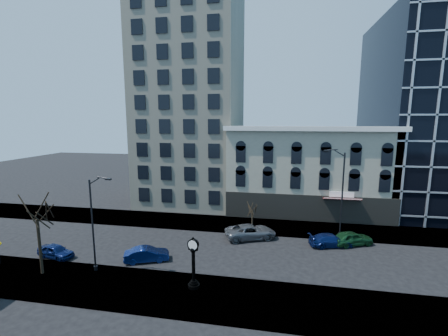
% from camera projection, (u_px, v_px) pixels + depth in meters
% --- Properties ---
extents(ground, '(160.00, 160.00, 0.00)m').
position_uv_depth(ground, '(198.00, 249.00, 31.04)').
color(ground, black).
rests_on(ground, ground).
extents(sidewalk_far, '(160.00, 6.00, 0.12)m').
position_uv_depth(sidewalk_far, '(214.00, 223.00, 38.80)').
color(sidewalk_far, gray).
rests_on(sidewalk_far, ground).
extents(sidewalk_near, '(160.00, 6.00, 0.12)m').
position_uv_depth(sidewalk_near, '(171.00, 292.00, 23.26)').
color(sidewalk_near, gray).
rests_on(sidewalk_near, ground).
extents(cream_tower, '(15.90, 15.40, 42.50)m').
position_uv_depth(cream_tower, '(190.00, 81.00, 47.37)').
color(cream_tower, beige).
rests_on(cream_tower, ground).
extents(victorian_row, '(22.60, 11.19, 12.50)m').
position_uv_depth(victorian_row, '(306.00, 171.00, 43.39)').
color(victorian_row, '#A49F87').
rests_on(victorian_row, ground).
extents(glass_office, '(20.00, 20.15, 28.00)m').
position_uv_depth(glass_office, '(448.00, 115.00, 43.44)').
color(glass_office, black).
rests_on(glass_office, ground).
extents(street_clock, '(0.96, 0.96, 4.21)m').
position_uv_depth(street_clock, '(193.00, 265.00, 23.54)').
color(street_clock, black).
rests_on(street_clock, sidewalk_near).
extents(street_lamp_near, '(2.24, 0.51, 8.68)m').
position_uv_depth(street_lamp_near, '(97.00, 199.00, 25.34)').
color(street_lamp_near, black).
rests_on(street_lamp_near, sidewalk_near).
extents(street_lamp_far, '(2.64, 0.54, 10.21)m').
position_uv_depth(street_lamp_far, '(337.00, 170.00, 33.14)').
color(street_lamp_far, black).
rests_on(street_lamp_far, sidewalk_far).
extents(bare_tree_near, '(4.59, 4.59, 7.87)m').
position_uv_depth(bare_tree_near, '(36.00, 207.00, 25.08)').
color(bare_tree_near, black).
rests_on(bare_tree_near, sidewalk_near).
extents(bare_tree_far, '(2.33, 2.33, 4.00)m').
position_uv_depth(bare_tree_far, '(252.00, 206.00, 35.69)').
color(bare_tree_far, black).
rests_on(bare_tree_far, sidewalk_far).
extents(car_near_a, '(3.99, 2.23, 1.28)m').
position_uv_depth(car_near_a, '(56.00, 251.00, 29.17)').
color(car_near_a, '#0C194C').
rests_on(car_near_a, ground).
extents(car_near_b, '(4.38, 2.89, 1.36)m').
position_uv_depth(car_near_b, '(147.00, 254.00, 28.39)').
color(car_near_b, '#0C194C').
rests_on(car_near_b, ground).
extents(car_far_a, '(6.32, 4.63, 1.60)m').
position_uv_depth(car_far_a, '(251.00, 232.00, 33.81)').
color(car_far_a, '#595B60').
rests_on(car_far_a, ground).
extents(car_far_b, '(4.91, 3.01, 1.33)m').
position_uv_depth(car_far_b, '(331.00, 240.00, 31.76)').
color(car_far_b, '#0C194C').
rests_on(car_far_b, ground).
extents(car_far_c, '(4.81, 3.41, 1.52)m').
position_uv_depth(car_far_c, '(352.00, 238.00, 32.06)').
color(car_far_c, '#143F1E').
rests_on(car_far_c, ground).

